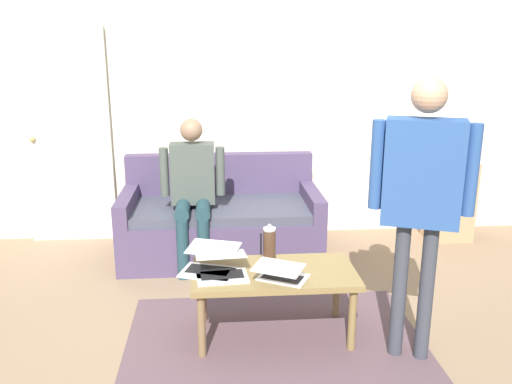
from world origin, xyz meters
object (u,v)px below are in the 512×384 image
at_px(interior_door, 67,137).
at_px(person_standing, 422,186).
at_px(couch, 221,223).
at_px(laptop_center, 222,269).
at_px(french_press, 269,244).
at_px(side_shelf, 449,200).
at_px(person_seated, 193,185).
at_px(laptop_left, 282,274).
at_px(flower_vase, 455,146).
at_px(coffee_table, 274,279).
at_px(laptop_right, 210,263).

relative_size(interior_door, person_standing, 1.20).
distance_m(couch, laptop_center, 1.53).
xyz_separation_m(french_press, person_standing, (-0.83, 0.49, 0.51)).
xyz_separation_m(laptop_center, side_shelf, (-2.28, -1.76, -0.12)).
height_order(interior_door, person_seated, interior_door).
distance_m(laptop_left, flower_vase, 2.69).
xyz_separation_m(coffee_table, laptop_right, (0.42, -0.04, 0.10)).
bearing_deg(laptop_center, person_standing, 167.32).
bearing_deg(french_press, coffee_table, 94.50).
relative_size(coffee_table, french_press, 4.07).
bearing_deg(laptop_left, person_standing, 168.31).
bearing_deg(laptop_center, laptop_right, -50.31).
height_order(laptop_left, french_press, french_press).
bearing_deg(person_seated, couch, -136.22).
xyz_separation_m(coffee_table, laptop_left, (-0.03, 0.14, 0.10)).
relative_size(flower_vase, person_seated, 0.33).
bearing_deg(interior_door, side_shelf, 175.69).
xyz_separation_m(coffee_table, french_press, (0.01, -0.18, 0.17)).
xyz_separation_m(laptop_right, person_seated, (0.14, -1.19, 0.22)).
height_order(flower_vase, person_standing, person_standing).
bearing_deg(laptop_left, person_seated, -66.88).
bearing_deg(interior_door, person_standing, 138.30).
xyz_separation_m(interior_door, side_shelf, (-3.70, 0.28, -0.63)).
xyz_separation_m(laptop_center, french_press, (-0.33, -0.23, 0.07)).
distance_m(couch, person_standing, 2.25).
height_order(interior_door, couch, interior_door).
height_order(flower_vase, person_seated, person_seated).
distance_m(couch, person_seated, 0.53).
distance_m(french_press, person_seated, 1.20).
bearing_deg(person_standing, side_shelf, -119.09).
bearing_deg(laptop_center, laptop_left, 165.25).
bearing_deg(french_press, person_seated, -62.72).
relative_size(couch, laptop_center, 5.12).
bearing_deg(french_press, flower_vase, -141.86).
distance_m(laptop_right, person_standing, 1.40).
relative_size(coffee_table, person_standing, 0.62).
relative_size(laptop_center, side_shelf, 0.44).
distance_m(coffee_table, flower_vase, 2.64).
distance_m(interior_door, laptop_right, 2.43).
bearing_deg(interior_door, couch, 159.95).
bearing_deg(french_press, couch, -76.46).
xyz_separation_m(interior_door, laptop_right, (-1.35, 1.95, -0.51)).
bearing_deg(couch, flower_vase, -173.80).
height_order(couch, flower_vase, flower_vase).
height_order(coffee_table, person_standing, person_standing).
height_order(laptop_right, french_press, french_press).
distance_m(couch, side_shelf, 2.27).
bearing_deg(french_press, interior_door, -45.95).
relative_size(coffee_table, side_shelf, 1.35).
distance_m(interior_door, laptop_center, 2.54).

